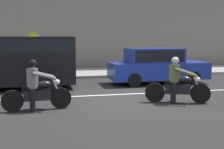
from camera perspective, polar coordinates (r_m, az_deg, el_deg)
The scene contains 8 objects.
ground_plane at distance 10.73m, azimuth 1.71°, elevation -4.80°, with size 80.00×80.00×0.00m, color black.
sidewalk_slab at distance 18.48m, azimuth -4.62°, elevation 0.38°, with size 40.00×4.40×0.14m, color gray.
lane_marking_stripe at distance 11.44m, azimuth -2.93°, elevation -4.05°, with size 18.00×0.14×0.01m, color silver.
motorcycle_with_rider_gray at distance 9.32m, azimuth -14.39°, elevation -2.84°, with size 2.10×0.70×1.57m.
motorcycle_with_rider_olive at distance 10.30m, azimuth 12.48°, elevation -1.85°, with size 2.11×0.97×1.57m.
parked_sedan_cobalt_blue at distance 14.50m, azimuth 8.58°, elevation 1.75°, with size 4.73×1.82×1.72m.
parked_van_black at distance 13.34m, azimuth -17.87°, elevation 2.89°, with size 4.85×1.96×2.26m.
street_sign_post at distance 17.12m, azimuth -14.84°, elevation 4.80°, with size 0.44×0.08×2.41m.
Camera 1 is at (-2.69, -10.15, 2.19)m, focal length 47.39 mm.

